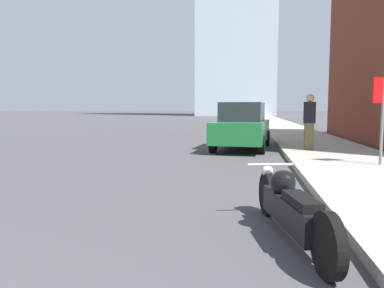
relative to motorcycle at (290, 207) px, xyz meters
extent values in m
cube|color=#9E998E|center=(2.16, 36.04, -0.30)|extent=(3.08, 240.00, 0.15)
cylinder|color=black|center=(-0.20, 0.93, -0.07)|extent=(0.23, 0.61, 0.60)
cylinder|color=black|center=(0.22, -1.01, -0.07)|extent=(0.23, 0.61, 0.60)
cube|color=black|center=(0.01, -0.04, -0.05)|extent=(0.56, 1.53, 0.32)
sphere|color=black|center=(-0.06, 0.26, 0.23)|extent=(0.31, 0.31, 0.31)
cube|color=black|center=(0.08, -0.35, 0.16)|extent=(0.36, 0.72, 0.10)
sphere|color=silver|center=(-0.21, 0.96, 0.25)|extent=(0.16, 0.16, 0.16)
cylinder|color=silver|center=(-0.18, 0.82, 0.36)|extent=(0.61, 0.17, 0.04)
cube|color=#1E6B33|center=(-0.71, 9.55, 0.30)|extent=(2.17, 4.67, 0.72)
cube|color=#23282D|center=(-0.71, 9.55, 1.00)|extent=(1.67, 2.31, 0.67)
cylinder|color=black|center=(-1.38, 11.03, -0.06)|extent=(0.26, 0.64, 0.62)
cylinder|color=black|center=(0.25, 10.87, -0.06)|extent=(0.26, 0.64, 0.62)
cylinder|color=black|center=(-1.66, 8.24, -0.06)|extent=(0.26, 0.64, 0.62)
cylinder|color=black|center=(-0.04, 8.08, -0.06)|extent=(0.26, 0.64, 0.62)
cube|color=red|center=(-0.54, 22.28, 0.28)|extent=(1.74, 4.20, 0.65)
cube|color=#23282D|center=(-0.54, 22.28, 0.89)|extent=(1.46, 2.02, 0.57)
cylinder|color=black|center=(-1.36, 23.57, -0.04)|extent=(0.21, 0.66, 0.66)
cylinder|color=black|center=(0.25, 23.58, -0.04)|extent=(0.21, 0.66, 0.66)
cylinder|color=black|center=(-1.33, 20.98, -0.04)|extent=(0.21, 0.66, 0.66)
cylinder|color=black|center=(0.28, 20.99, -0.04)|extent=(0.21, 0.66, 0.66)
cube|color=gold|center=(-0.78, 35.42, 0.28)|extent=(2.31, 4.76, 0.66)
cube|color=#23282D|center=(-0.78, 35.42, 0.95)|extent=(1.80, 2.35, 0.68)
cylinder|color=black|center=(-1.81, 36.76, -0.06)|extent=(0.26, 0.65, 0.63)
cylinder|color=black|center=(-0.03, 36.93, -0.06)|extent=(0.26, 0.65, 0.63)
cylinder|color=black|center=(-1.54, 33.92, -0.06)|extent=(0.26, 0.65, 0.63)
cylinder|color=black|center=(0.24, 34.09, -0.06)|extent=(0.26, 0.65, 0.63)
cube|color=silver|center=(-0.67, 48.56, 0.34)|extent=(1.74, 4.35, 0.74)
cube|color=#23282D|center=(-0.67, 48.56, 0.99)|extent=(1.47, 2.09, 0.57)
cylinder|color=black|center=(-1.49, 49.91, -0.03)|extent=(0.20, 0.69, 0.69)
cylinder|color=black|center=(0.14, 49.91, -0.03)|extent=(0.20, 0.69, 0.69)
cylinder|color=black|center=(-1.48, 47.21, -0.03)|extent=(0.20, 0.69, 0.69)
cylinder|color=black|center=(0.15, 47.22, -0.03)|extent=(0.20, 0.69, 0.69)
cylinder|color=slate|center=(2.66, 5.16, 0.82)|extent=(0.07, 0.07, 2.08)
cube|color=red|center=(2.66, 5.16, 1.55)|extent=(0.57, 0.26, 0.60)
cube|color=brown|center=(1.47, 8.27, 0.21)|extent=(0.29, 0.20, 0.87)
cube|color=black|center=(1.47, 8.27, 0.99)|extent=(0.36, 0.20, 0.69)
sphere|color=tan|center=(1.47, 8.27, 1.46)|extent=(0.25, 0.25, 0.25)
camera|label=1|loc=(-0.48, -4.32, 1.12)|focal=35.00mm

